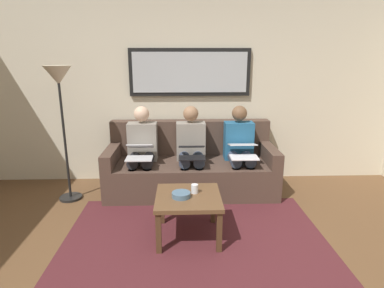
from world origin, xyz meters
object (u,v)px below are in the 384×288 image
(person_middle, at_px, (191,147))
(laptop_silver, at_px, (140,151))
(cup, at_px, (195,189))
(bowl, at_px, (181,195))
(person_left, at_px, (240,147))
(person_right, at_px, (142,148))
(standing_lamp, at_px, (60,91))
(laptop_black, at_px, (192,152))
(coffee_table, at_px, (188,202))
(laptop_white, at_px, (243,150))
(couch, at_px, (191,167))
(framed_mirror, at_px, (190,72))

(person_middle, relative_size, laptop_silver, 2.99)
(cup, height_order, bowl, cup)
(person_left, relative_size, person_right, 1.00)
(cup, height_order, person_left, person_left)
(person_left, relative_size, standing_lamp, 0.69)
(person_left, height_order, laptop_black, person_left)
(laptop_silver, bearing_deg, laptop_black, 178.89)
(coffee_table, bearing_deg, cup, -136.53)
(bowl, distance_m, person_right, 1.29)
(person_left, xyz_separation_m, person_middle, (0.64, 0.00, 0.00))
(laptop_white, xyz_separation_m, laptop_silver, (1.28, -0.01, -0.01))
(person_middle, relative_size, standing_lamp, 0.69)
(person_middle, relative_size, laptop_black, 3.36)
(couch, height_order, laptop_white, couch)
(laptop_black, bearing_deg, laptop_silver, -1.11)
(laptop_black, xyz_separation_m, person_right, (0.64, -0.24, -0.02))
(person_left, bearing_deg, standing_lamp, 5.19)
(framed_mirror, relative_size, cup, 18.46)
(person_middle, bearing_deg, coffee_table, 86.73)
(framed_mirror, bearing_deg, standing_lamp, 22.94)
(bowl, height_order, person_right, person_right)
(coffee_table, xyz_separation_m, laptop_white, (-0.71, -0.91, 0.26))
(couch, height_order, person_right, person_right)
(cup, distance_m, bowl, 0.17)
(coffee_table, distance_m, bowl, 0.12)
(framed_mirror, height_order, person_left, framed_mirror)
(couch, distance_m, laptop_silver, 0.77)
(laptop_black, height_order, person_right, person_right)
(couch, relative_size, standing_lamp, 1.33)
(coffee_table, relative_size, person_left, 0.56)
(cup, xyz_separation_m, person_left, (-0.64, -1.08, 0.12))
(person_left, distance_m, person_middle, 0.64)
(cup, distance_m, standing_lamp, 1.99)
(laptop_black, bearing_deg, bowl, 81.85)
(person_left, bearing_deg, person_middle, 0.00)
(person_left, bearing_deg, laptop_black, 20.76)
(couch, bearing_deg, bowl, 83.86)
(framed_mirror, height_order, cup, framed_mirror)
(framed_mirror, bearing_deg, person_left, 144.47)
(framed_mirror, distance_m, standing_lamp, 1.69)
(couch, height_order, standing_lamp, standing_lamp)
(laptop_silver, bearing_deg, standing_lamp, -1.97)
(person_left, relative_size, person_middle, 1.00)
(person_right, xyz_separation_m, laptop_silver, (-0.00, 0.23, 0.02))
(coffee_table, bearing_deg, couch, -93.09)
(bowl, relative_size, laptop_white, 0.47)
(couch, bearing_deg, laptop_white, 154.28)
(person_middle, relative_size, person_right, 1.00)
(laptop_silver, height_order, standing_lamp, standing_lamp)
(person_right, relative_size, standing_lamp, 0.69)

